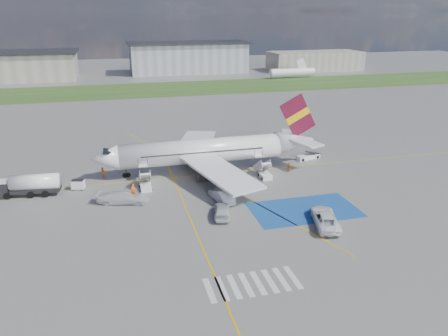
{
  "coord_description": "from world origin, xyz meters",
  "views": [
    {
      "loc": [
        -13.45,
        -51.67,
        24.6
      ],
      "look_at": [
        1.43,
        4.97,
        3.5
      ],
      "focal_mm": 35.0,
      "sensor_mm": 36.0,
      "label": 1
    }
  ],
  "objects": [
    {
      "name": "ground",
      "position": [
        0.0,
        0.0,
        0.0
      ],
      "size": [
        400.0,
        400.0,
        0.0
      ],
      "primitive_type": "plane",
      "color": "#60605E",
      "rests_on": "ground"
    },
    {
      "name": "grass_strip",
      "position": [
        0.0,
        95.0,
        0.01
      ],
      "size": [
        400.0,
        30.0,
        0.01
      ],
      "primitive_type": "cube",
      "color": "#2D4C1E",
      "rests_on": "ground"
    },
    {
      "name": "taxiway_line_main",
      "position": [
        0.0,
        12.0,
        0.01
      ],
      "size": [
        120.0,
        0.2,
        0.01
      ],
      "primitive_type": "cube",
      "color": "gold",
      "rests_on": "ground"
    },
    {
      "name": "taxiway_line_cross",
      "position": [
        -5.0,
        -10.0,
        0.01
      ],
      "size": [
        0.2,
        60.0,
        0.01
      ],
      "primitive_type": "cube",
      "color": "gold",
      "rests_on": "ground"
    },
    {
      "name": "taxiway_line_diag",
      "position": [
        0.0,
        12.0,
        0.01
      ],
      "size": [
        20.71,
        56.45,
        0.01
      ],
      "primitive_type": "cube",
      "rotation": [
        0.0,
        0.0,
        0.35
      ],
      "color": "gold",
      "rests_on": "ground"
    },
    {
      "name": "staging_box",
      "position": [
        10.0,
        -4.0,
        0.01
      ],
      "size": [
        14.0,
        8.0,
        0.01
      ],
      "primitive_type": "cube",
      "color": "#17468F",
      "rests_on": "ground"
    },
    {
      "name": "crosswalk",
      "position": [
        -1.8,
        -18.0,
        0.01
      ],
      "size": [
        9.0,
        4.0,
        0.01
      ],
      "color": "silver",
      "rests_on": "ground"
    },
    {
      "name": "terminal_centre",
      "position": [
        20.0,
        135.0,
        6.0
      ],
      "size": [
        48.0,
        18.0,
        12.0
      ],
      "primitive_type": "cube",
      "color": "gray",
      "rests_on": "ground"
    },
    {
      "name": "terminal_east",
      "position": [
        75.0,
        128.0,
        4.0
      ],
      "size": [
        40.0,
        16.0,
        8.0
      ],
      "primitive_type": "cube",
      "color": "gray",
      "rests_on": "ground"
    },
    {
      "name": "airliner",
      "position": [
        1.51,
        14.0,
        3.39
      ],
      "size": [
        36.81,
        32.95,
        11.92
      ],
      "color": "white",
      "rests_on": "ground"
    },
    {
      "name": "airstairs_fwd",
      "position": [
        -9.5,
        8.7,
        0.62
      ],
      "size": [
        1.9,
        5.2,
        3.6
      ],
      "color": "white",
      "rests_on": "ground"
    },
    {
      "name": "airstairs_aft",
      "position": [
        9.0,
        8.7,
        0.62
      ],
      "size": [
        1.9,
        5.2,
        3.6
      ],
      "color": "white",
      "rests_on": "ground"
    },
    {
      "name": "fuel_tanker",
      "position": [
        -25.83,
        10.4,
        1.29
      ],
      "size": [
        9.19,
        3.41,
        3.07
      ],
      "rotation": [
        0.0,
        0.0,
        -0.11
      ],
      "color": "black",
      "rests_on": "ground"
    },
    {
      "name": "gpu_cart",
      "position": [
        -19.06,
        10.86,
        0.67
      ],
      "size": [
        2.01,
        1.55,
        1.49
      ],
      "rotation": [
        0.0,
        0.0,
        -0.26
      ],
      "color": "white",
      "rests_on": "ground"
    },
    {
      "name": "belt_loader",
      "position": [
        19.51,
        15.26,
        0.35
      ],
      "size": [
        4.85,
        2.58,
        1.4
      ],
      "rotation": [
        0.0,
        0.0,
        0.23
      ],
      "color": "white",
      "rests_on": "ground"
    },
    {
      "name": "car_silver_a",
      "position": [
        -0.99,
        -3.19,
        0.85
      ],
      "size": [
        3.04,
        5.31,
        1.7
      ],
      "primitive_type": "imported",
      "rotation": [
        0.0,
        0.0,
        2.92
      ],
      "color": "silver",
      "rests_on": "ground"
    },
    {
      "name": "car_silver_b",
      "position": [
        0.17,
        1.44,
        0.86
      ],
      "size": [
        2.71,
        5.43,
        1.71
      ],
      "primitive_type": "imported",
      "rotation": [
        0.0,
        0.0,
        3.32
      ],
      "color": "#ABAEB3",
      "rests_on": "ground"
    },
    {
      "name": "van_white_a",
      "position": [
        10.64,
        -8.45,
        1.09
      ],
      "size": [
        4.22,
        6.35,
        2.19
      ],
      "primitive_type": "imported",
      "rotation": [
        0.0,
        0.0,
        2.86
      ],
      "color": "white",
      "rests_on": "ground"
    },
    {
      "name": "van_white_b",
      "position": [
        -12.94,
        4.25,
        1.03
      ],
      "size": [
        5.63,
        3.47,
        2.06
      ],
      "primitive_type": "imported",
      "rotation": [
        0.0,
        0.0,
        1.3
      ],
      "color": "silver",
      "rests_on": "ground"
    },
    {
      "name": "crew_fwd",
      "position": [
        -11.42,
        6.07,
        0.98
      ],
      "size": [
        0.85,
        0.76,
        1.95
      ],
      "primitive_type": "imported",
      "rotation": [
        0.0,
        0.0,
        0.52
      ],
      "color": "#FF5F0D",
      "rests_on": "ground"
    },
    {
      "name": "crew_nose",
      "position": [
        -15.6,
        14.81,
        0.85
      ],
      "size": [
        0.8,
        0.95,
        1.71
      ],
      "primitive_type": "imported",
      "rotation": [
        0.0,
        0.0,
        -1.36
      ],
      "color": "#FF630D",
      "rests_on": "ground"
    },
    {
      "name": "crew_aft",
      "position": [
        13.61,
        10.03,
        0.78
      ],
      "size": [
        0.42,
        0.93,
        1.56
      ],
      "primitive_type": "imported",
      "rotation": [
        0.0,
        0.0,
        1.61
      ],
      "color": "orange",
      "rests_on": "ground"
    }
  ]
}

